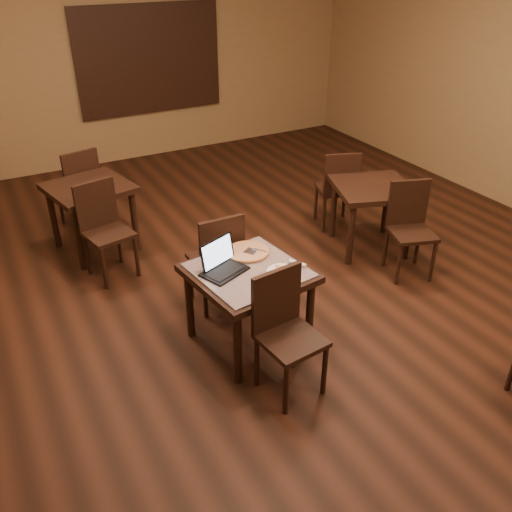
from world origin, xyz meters
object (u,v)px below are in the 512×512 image
other_table_a_chair_far (338,185)px  other_table_b_chair_far (80,185)px  tiled_table (248,280)px  laptop (221,263)px  chair_main_near (284,326)px  other_table_b_chair_near (103,224)px  other_table_b (90,196)px  pizza_pan (248,253)px  other_table_a (372,196)px  other_table_a_chair_near (410,223)px  chair_main_far (218,256)px

other_table_a_chair_far → other_table_b_chair_far: size_ratio=0.99×
tiled_table → laptop: 0.28m
chair_main_near → other_table_b_chair_far: chair_main_near is taller
other_table_b_chair_near → other_table_b: bearing=76.2°
tiled_table → other_table_b: bearing=100.0°
other_table_b_chair_near → other_table_a_chair_far: bearing=-18.5°
other_table_b → other_table_b_chair_far: (0.02, 0.60, -0.08)m
laptop → other_table_b_chair_far: 2.95m
chair_main_near → pizza_pan: bearing=75.1°
chair_main_near → other_table_a_chair_far: chair_main_near is taller
other_table_b_chair_near → other_table_b_chair_far: bearing=76.2°
laptop → other_table_a_chair_far: 2.63m
other_table_a → other_table_b_chair_far: size_ratio=1.04×
other_table_a_chair_far → other_table_a_chair_near: bearing=112.1°
other_table_a → other_table_b_chair_far: bearing=162.1°
pizza_pan → other_table_a: 2.04m
other_table_b_chair_far → chair_main_far: bearing=95.2°
chair_main_near → pizza_pan: chair_main_near is taller
tiled_table → chair_main_far: 0.62m
chair_main_near → other_table_b_chair_near: 2.52m
laptop → chair_main_far: bearing=47.0°
other_table_a → other_table_b: 3.20m
other_table_a → other_table_b: (-2.82, 1.52, 0.01)m
tiled_table → laptop: (-0.20, 0.11, 0.17)m
other_table_a → other_table_a_chair_far: (-0.03, 0.60, -0.08)m
chair_main_near → other_table_b_chair_near: (-0.77, 2.40, -0.00)m
other_table_b_chair_far → other_table_a: bearing=130.9°
chair_main_near → other_table_a: 2.55m
other_table_b_chair_far → other_table_a_chair_near: bearing=124.2°
other_table_a_chair_far → other_table_a: bearing=112.1°
other_table_a_chair_far → other_table_b: size_ratio=1.01×
laptop → other_table_a_chair_near: (2.29, 0.17, -0.26)m
pizza_pan → other_table_b: other_table_b is taller
other_table_a → other_table_b_chair_far: 3.51m
laptop → other_table_a_chair_near: 2.31m
chair_main_far → other_table_b_chair_near: (-0.77, 1.18, 0.00)m
chair_main_near → other_table_b_chair_near: bearing=101.4°
chair_main_near → other_table_b: chair_main_near is taller
tiled_table → other_table_a_chair_near: size_ratio=1.02×
other_table_b → chair_main_near: bearing=-88.0°
chair_main_near → other_table_a_chair_near: chair_main_near is taller
other_table_a_chair_far → other_table_b_chair_near: size_ratio=0.99×
other_table_a → other_table_b_chair_near: (-2.83, 0.92, -0.07)m
pizza_pan → other_table_a_chair_near: other_table_a_chair_near is taller
other_table_a_chair_near → other_table_a_chair_far: (-0.06, 1.19, 0.00)m
tiled_table → other_table_b_chair_far: bearing=96.3°
laptop → other_table_a_chair_far: (2.23, 1.37, -0.26)m
laptop → other_table_b_chair_far: (-0.54, 2.89, -0.25)m
other_table_b → other_table_b_chair_near: size_ratio=0.98×
other_table_a_chair_far → other_table_b: bearing=1.0°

